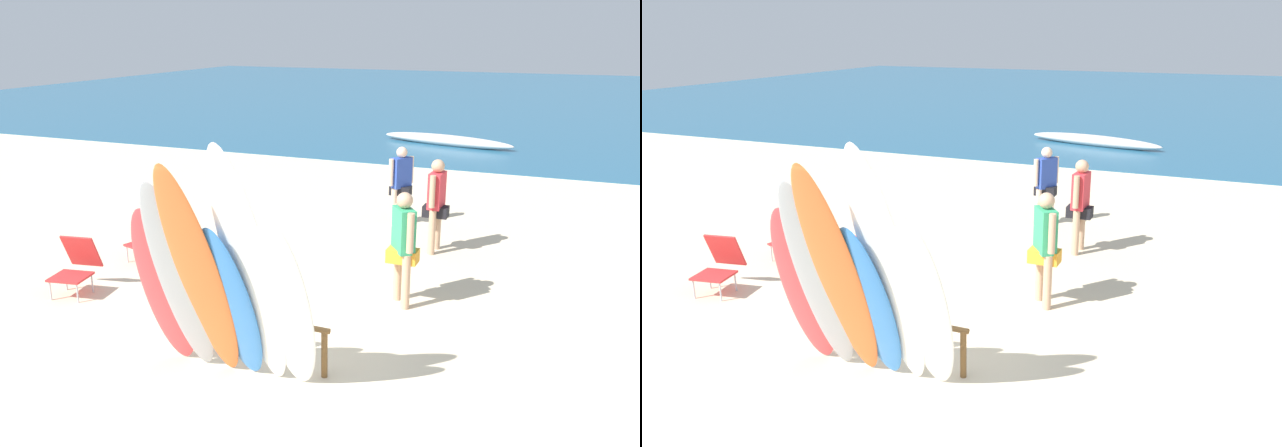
{
  "view_description": "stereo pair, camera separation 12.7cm",
  "coord_description": "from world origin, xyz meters",
  "views": [
    {
      "loc": [
        3.24,
        -5.83,
        3.67
      ],
      "look_at": [
        0.0,
        2.04,
        1.08
      ],
      "focal_mm": 36.25,
      "sensor_mm": 36.0,
      "label": 1
    },
    {
      "loc": [
        3.36,
        -5.78,
        3.67
      ],
      "look_at": [
        0.0,
        2.04,
        1.08
      ],
      "focal_mm": 36.25,
      "sensor_mm": 36.0,
      "label": 2
    }
  ],
  "objects": [
    {
      "name": "surfboard_red_0",
      "position": [
        -0.75,
        -0.53,
        0.99
      ],
      "size": [
        0.6,
        0.74,
        1.98
      ],
      "primitive_type": "ellipsoid",
      "rotation": [
        0.32,
        0.0,
        0.05
      ],
      "color": "#D13D42",
      "rests_on": "ground"
    },
    {
      "name": "surfboard_white_5",
      "position": [
        0.72,
        -0.57,
        1.02
      ],
      "size": [
        0.54,
        0.81,
        2.05
      ],
      "primitive_type": "ellipsoid",
      "rotation": [
        0.36,
        0.0,
        0.0
      ],
      "color": "white",
      "rests_on": "ground"
    },
    {
      "name": "beachgoer_by_water",
      "position": [
        0.1,
        5.87,
        0.88
      ],
      "size": [
        0.4,
        0.49,
        1.52
      ],
      "rotation": [
        0.0,
        0.0,
        0.95
      ],
      "color": "beige",
      "rests_on": "ground"
    },
    {
      "name": "beach_chair_striped",
      "position": [
        -3.29,
        0.86,
        0.43
      ],
      "size": [
        0.61,
        0.77,
        0.82
      ],
      "rotation": [
        0.0,
        0.0,
        0.18
      ],
      "color": "#B7B7BC",
      "rests_on": "ground"
    },
    {
      "name": "ocean_water",
      "position": [
        0.0,
        31.2,
        0.01
      ],
      "size": [
        60.0,
        40.0,
        0.02
      ],
      "primitive_type": "cube",
      "color": "#235B7F",
      "rests_on": "ground"
    },
    {
      "name": "surfboard_blue_3",
      "position": [
        0.11,
        -0.58,
        0.95
      ],
      "size": [
        0.56,
        0.85,
        1.91
      ],
      "primitive_type": "ellipsoid",
      "rotation": [
        0.38,
        0.0,
        -0.07
      ],
      "color": "#337AD1",
      "rests_on": "ground"
    },
    {
      "name": "surfboard_grey_1",
      "position": [
        -0.46,
        -0.66,
        1.16
      ],
      "size": [
        0.52,
        0.92,
        2.33
      ],
      "primitive_type": "ellipsoid",
      "rotation": [
        0.35,
        0.0,
        0.01
      ],
      "color": "#999EA3",
      "rests_on": "ground"
    },
    {
      "name": "beach_chair_red",
      "position": [
        -3.12,
        2.43,
        0.42
      ],
      "size": [
        0.68,
        0.84,
        0.8
      ],
      "rotation": [
        0.0,
        0.0,
        -0.27
      ],
      "color": "#B7B7BC",
      "rests_on": "ground"
    },
    {
      "name": "beachgoer_photographing",
      "position": [
        1.14,
        2.21,
        0.92
      ],
      "size": [
        0.41,
        0.51,
        1.59
      ],
      "rotation": [
        0.0,
        0.0,
        2.18
      ],
      "color": "tan",
      "rests_on": "ground"
    },
    {
      "name": "surfboard_white_4",
      "position": [
        0.38,
        -0.68,
        1.38
      ],
      "size": [
        0.63,
        1.07,
        2.75
      ],
      "primitive_type": "ellipsoid",
      "rotation": [
        0.34,
        0.0,
        -0.1
      ],
      "color": "white",
      "rests_on": "ground"
    },
    {
      "name": "ground",
      "position": [
        0.0,
        14.0,
        0.0
      ],
      "size": [
        60.0,
        60.0,
        0.0
      ],
      "primitive_type": "plane",
      "color": "beige"
    },
    {
      "name": "distant_boat",
      "position": [
        -0.87,
        14.94,
        0.16
      ],
      "size": [
        4.49,
        1.6,
        0.36
      ],
      "color": "silver",
      "rests_on": "ground"
    },
    {
      "name": "surfboard_orange_2",
      "position": [
        -0.15,
        -0.74,
        1.27
      ],
      "size": [
        0.57,
        1.09,
        2.55
      ],
      "primitive_type": "ellipsoid",
      "rotation": [
        0.38,
        0.0,
        -0.04
      ],
      "color": "orange",
      "rests_on": "ground"
    },
    {
      "name": "beach_chair_blue",
      "position": [
        -1.71,
        1.76,
        0.42
      ],
      "size": [
        0.69,
        0.85,
        0.79
      ],
      "rotation": [
        0.0,
        0.0,
        -0.3
      ],
      "color": "#B7B7BC",
      "rests_on": "ground"
    },
    {
      "name": "surfboard_rack",
      "position": [
        0.0,
        0.0,
        0.44
      ],
      "size": [
        1.9,
        0.07,
        0.59
      ],
      "color": "brown",
      "rests_on": "ground"
    },
    {
      "name": "beachgoer_midbeach",
      "position": [
        1.07,
        4.55,
        0.92
      ],
      "size": [
        0.42,
        0.6,
        1.6
      ],
      "rotation": [
        0.0,
        0.0,
        4.64
      ],
      "color": "tan",
      "rests_on": "ground"
    }
  ]
}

